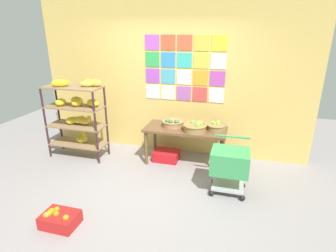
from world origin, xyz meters
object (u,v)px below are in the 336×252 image
banana_shelf_unit (78,112)px  fruit_basket_centre (173,123)px  orange_crate_foreground (60,219)px  shopping_cart (230,163)px  fruit_basket_back_right (216,126)px  produce_crate_under_table (166,155)px  display_table (185,133)px  fruit_basket_back_left (195,127)px

banana_shelf_unit → fruit_basket_centre: bearing=8.1°
banana_shelf_unit → orange_crate_foreground: 2.15m
banana_shelf_unit → shopping_cart: bearing=-11.0°
fruit_basket_back_right → produce_crate_under_table: (-0.86, -0.08, -0.63)m
display_table → fruit_basket_back_left: size_ratio=3.54×
display_table → fruit_basket_back_right: fruit_basket_back_right is taller
banana_shelf_unit → display_table: 1.99m
fruit_basket_back_right → produce_crate_under_table: size_ratio=0.76×
fruit_basket_back_right → produce_crate_under_table: 1.07m
fruit_basket_centre → fruit_basket_back_right: (0.75, 0.05, -0.01)m
banana_shelf_unit → produce_crate_under_table: 1.80m
banana_shelf_unit → orange_crate_foreground: size_ratio=3.40×
produce_crate_under_table → display_table: bearing=0.5°
display_table → fruit_basket_back_left: (0.19, -0.11, 0.16)m
fruit_basket_centre → fruit_basket_back_left: bearing=-17.3°
fruit_basket_back_left → orange_crate_foreground: fruit_basket_back_left is taller
display_table → orange_crate_foreground: (-1.12, -2.05, -0.48)m
produce_crate_under_table → fruit_basket_back_left: bearing=-11.1°
fruit_basket_centre → fruit_basket_back_right: size_ratio=1.13×
display_table → shopping_cart: bearing=-43.2°
produce_crate_under_table → shopping_cart: 1.43m
banana_shelf_unit → shopping_cart: 2.85m
fruit_basket_centre → fruit_basket_back_left: (0.42, -0.13, 0.01)m
banana_shelf_unit → shopping_cart: banana_shelf_unit is taller
produce_crate_under_table → orange_crate_foreground: orange_crate_foreground is taller
display_table → produce_crate_under_table: display_table is taller
fruit_basket_centre → display_table: bearing=-5.6°
display_table → orange_crate_foreground: size_ratio=3.30×
produce_crate_under_table → orange_crate_foreground: size_ratio=1.05×
fruit_basket_back_right → shopping_cart: shopping_cart is taller
display_table → shopping_cart: shopping_cart is taller
produce_crate_under_table → orange_crate_foreground: bearing=-110.8°
shopping_cart → produce_crate_under_table: bearing=153.9°
fruit_basket_back_right → shopping_cart: size_ratio=0.43×
display_table → shopping_cart: size_ratio=1.77×
display_table → fruit_basket_centre: 0.28m
produce_crate_under_table → shopping_cart: (1.16, -0.76, 0.38)m
fruit_basket_back_left → shopping_cart: bearing=-46.3°
produce_crate_under_table → fruit_basket_back_right: bearing=5.0°
display_table → produce_crate_under_table: size_ratio=3.14×
fruit_basket_back_left → fruit_basket_back_right: (0.33, 0.18, -0.02)m
banana_shelf_unit → display_table: banana_shelf_unit is taller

